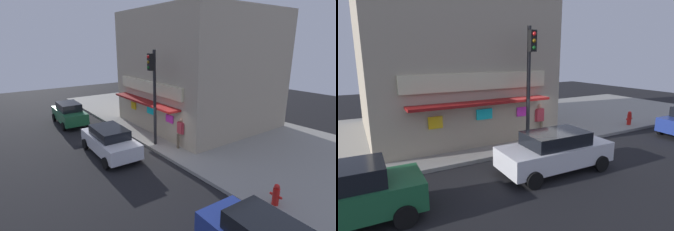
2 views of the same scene
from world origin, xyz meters
TOP-DOWN VIEW (x-y plane):
  - ground_plane at (0.00, 0.00)m, footprint 53.29×53.29m
  - sidewalk at (0.00, 5.69)m, footprint 35.52×11.37m
  - corner_building at (-2.73, 5.92)m, footprint 9.53×9.80m
  - traffic_light at (-0.64, 0.43)m, footprint 0.32×0.58m
  - fire_hydrant at (7.39, 0.80)m, footprint 0.50×0.26m
  - trash_can at (-4.94, 2.39)m, footprint 0.55×0.55m
  - pedestrian at (0.72, 1.43)m, footprint 0.58×0.53m
  - potted_plant_by_doorway at (-0.62, 2.23)m, footprint 0.57×0.57m
  - potted_plant_by_window at (-2.97, 2.91)m, footprint 0.78×0.78m
  - parked_car_white at (-1.18, -2.22)m, footprint 4.62×2.15m
  - parked_car_green at (-8.54, -2.32)m, footprint 4.31×2.01m

SIDE VIEW (x-z plane):
  - ground_plane at x=0.00m, z-range 0.00..0.00m
  - sidewalk at x=0.00m, z-range 0.00..0.17m
  - fire_hydrant at x=7.39m, z-range 0.15..1.03m
  - trash_can at x=-4.94m, z-range 0.17..1.12m
  - potted_plant_by_doorway at x=-0.62m, z-range 0.23..1.09m
  - potted_plant_by_window at x=-2.97m, z-range 0.24..1.32m
  - parked_car_white at x=-1.18m, z-range 0.03..1.65m
  - parked_car_green at x=-8.54m, z-range 0.02..1.72m
  - pedestrian at x=0.72m, z-range 0.27..2.10m
  - traffic_light at x=-0.64m, z-range 0.94..6.62m
  - corner_building at x=-2.73m, z-range 0.16..8.42m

